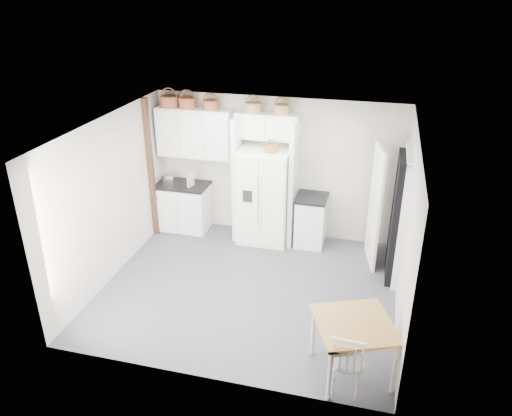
# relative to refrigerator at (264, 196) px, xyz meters

# --- Properties ---
(floor) EXTENTS (4.50, 4.50, 0.00)m
(floor) POSITION_rel_refrigerator_xyz_m (0.15, -1.63, -0.88)
(floor) COLOR #3E3E48
(floor) RESTS_ON ground
(ceiling) EXTENTS (4.50, 4.50, 0.00)m
(ceiling) POSITION_rel_refrigerator_xyz_m (0.15, -1.63, 1.72)
(ceiling) COLOR white
(ceiling) RESTS_ON wall_back
(wall_back) EXTENTS (4.50, 0.00, 4.50)m
(wall_back) POSITION_rel_refrigerator_xyz_m (0.15, 0.37, 0.42)
(wall_back) COLOR #B6ACA1
(wall_back) RESTS_ON floor
(wall_left) EXTENTS (0.00, 4.00, 4.00)m
(wall_left) POSITION_rel_refrigerator_xyz_m (-2.10, -1.63, 0.42)
(wall_left) COLOR #B6ACA1
(wall_left) RESTS_ON floor
(wall_right) EXTENTS (0.00, 4.00, 4.00)m
(wall_right) POSITION_rel_refrigerator_xyz_m (2.40, -1.63, 0.42)
(wall_right) COLOR #B6ACA1
(wall_right) RESTS_ON floor
(refrigerator) EXTENTS (0.91, 0.73, 1.75)m
(refrigerator) POSITION_rel_refrigerator_xyz_m (0.00, 0.00, 0.00)
(refrigerator) COLOR white
(refrigerator) RESTS_ON floor
(base_cab_left) EXTENTS (0.96, 0.60, 0.89)m
(base_cab_left) POSITION_rel_refrigerator_xyz_m (-1.61, 0.07, -0.43)
(base_cab_left) COLOR silver
(base_cab_left) RESTS_ON floor
(base_cab_right) EXTENTS (0.51, 0.61, 0.90)m
(base_cab_right) POSITION_rel_refrigerator_xyz_m (0.85, 0.07, -0.43)
(base_cab_right) COLOR silver
(base_cab_right) RESTS_ON floor
(dining_table) EXTENTS (1.17, 1.17, 0.75)m
(dining_table) POSITION_rel_refrigerator_xyz_m (1.85, -3.08, -0.50)
(dining_table) COLOR olive
(dining_table) RESTS_ON floor
(windsor_chair) EXTENTS (0.41, 0.38, 0.80)m
(windsor_chair) POSITION_rel_refrigerator_xyz_m (1.83, -3.38, -0.48)
(windsor_chair) COLOR silver
(windsor_chair) RESTS_ON floor
(counter_left) EXTENTS (1.00, 0.64, 0.04)m
(counter_left) POSITION_rel_refrigerator_xyz_m (-1.61, 0.07, 0.03)
(counter_left) COLOR black
(counter_left) RESTS_ON base_cab_left
(counter_right) EXTENTS (0.55, 0.65, 0.04)m
(counter_right) POSITION_rel_refrigerator_xyz_m (0.85, 0.07, 0.04)
(counter_right) COLOR black
(counter_right) RESTS_ON base_cab_right
(toaster) EXTENTS (0.23, 0.14, 0.16)m
(toaster) POSITION_rel_refrigerator_xyz_m (-1.87, 0.04, 0.13)
(toaster) COLOR silver
(toaster) RESTS_ON counter_left
(cookbook_red) EXTENTS (0.04, 0.17, 0.25)m
(cookbook_red) POSITION_rel_refrigerator_xyz_m (-1.42, -0.01, 0.17)
(cookbook_red) COLOR maroon
(cookbook_red) RESTS_ON counter_left
(cookbook_cream) EXTENTS (0.08, 0.18, 0.26)m
(cookbook_cream) POSITION_rel_refrigerator_xyz_m (-1.41, -0.01, 0.18)
(cookbook_cream) COLOR beige
(cookbook_cream) RESTS_ON counter_left
(basket_upper_a) EXTENTS (0.34, 0.34, 0.19)m
(basket_upper_a) POSITION_rel_refrigerator_xyz_m (-1.80, 0.20, 1.57)
(basket_upper_a) COLOR brown
(basket_upper_a) RESTS_ON upper_cabinet
(basket_upper_b) EXTENTS (0.31, 0.31, 0.18)m
(basket_upper_b) POSITION_rel_refrigerator_xyz_m (-1.46, 0.20, 1.56)
(basket_upper_b) COLOR brown
(basket_upper_b) RESTS_ON upper_cabinet
(basket_upper_c) EXTENTS (0.28, 0.28, 0.16)m
(basket_upper_c) POSITION_rel_refrigerator_xyz_m (-1.03, 0.20, 1.55)
(basket_upper_c) COLOR brown
(basket_upper_c) RESTS_ON upper_cabinet
(basket_bridge_a) EXTENTS (0.29, 0.29, 0.16)m
(basket_bridge_a) POSITION_rel_refrigerator_xyz_m (-0.26, 0.20, 1.56)
(basket_bridge_a) COLOR olive
(basket_bridge_a) RESTS_ON bridge_cabinet
(basket_bridge_b) EXTENTS (0.28, 0.28, 0.16)m
(basket_bridge_b) POSITION_rel_refrigerator_xyz_m (0.25, 0.20, 1.55)
(basket_bridge_b) COLOR olive
(basket_bridge_b) RESTS_ON bridge_cabinet
(basket_fridge_b) EXTENTS (0.22, 0.22, 0.12)m
(basket_fridge_b) POSITION_rel_refrigerator_xyz_m (0.14, -0.10, 0.94)
(basket_fridge_b) COLOR brown
(basket_fridge_b) RESTS_ON refrigerator
(upper_cabinet) EXTENTS (1.40, 0.34, 0.90)m
(upper_cabinet) POSITION_rel_refrigerator_xyz_m (-1.35, 0.20, 1.02)
(upper_cabinet) COLOR silver
(upper_cabinet) RESTS_ON wall_back
(bridge_cabinet) EXTENTS (1.12, 0.34, 0.45)m
(bridge_cabinet) POSITION_rel_refrigerator_xyz_m (-0.00, 0.20, 1.25)
(bridge_cabinet) COLOR silver
(bridge_cabinet) RESTS_ON wall_back
(fridge_panel_left) EXTENTS (0.08, 0.60, 2.30)m
(fridge_panel_left) POSITION_rel_refrigerator_xyz_m (-0.51, 0.07, 0.27)
(fridge_panel_left) COLOR silver
(fridge_panel_left) RESTS_ON floor
(fridge_panel_right) EXTENTS (0.08, 0.60, 2.30)m
(fridge_panel_right) POSITION_rel_refrigerator_xyz_m (0.51, 0.07, 0.27)
(fridge_panel_right) COLOR silver
(fridge_panel_right) RESTS_ON floor
(trim_post) EXTENTS (0.09, 0.09, 2.60)m
(trim_post) POSITION_rel_refrigerator_xyz_m (-2.05, -0.28, 0.42)
(trim_post) COLOR black
(trim_post) RESTS_ON floor
(doorway_void) EXTENTS (0.18, 0.85, 2.05)m
(doorway_void) POSITION_rel_refrigerator_xyz_m (2.31, -0.63, 0.15)
(doorway_void) COLOR black
(doorway_void) RESTS_ON floor
(door_slab) EXTENTS (0.21, 0.79, 2.05)m
(door_slab) POSITION_rel_refrigerator_xyz_m (1.95, -0.30, 0.15)
(door_slab) COLOR white
(door_slab) RESTS_ON floor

